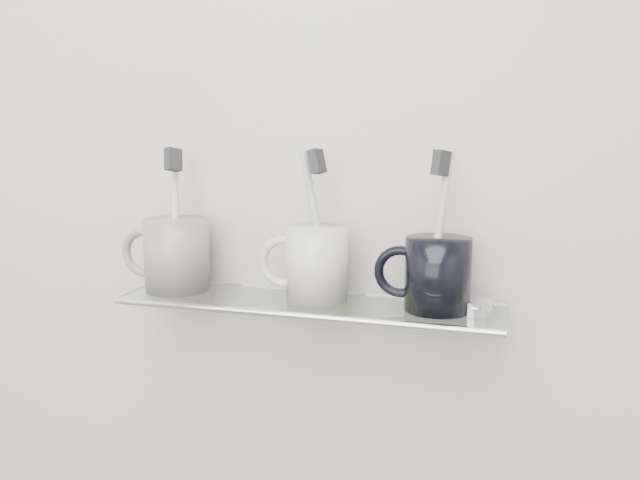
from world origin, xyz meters
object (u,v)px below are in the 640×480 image
at_px(shelf_glass, 308,304).
at_px(mug_center, 317,264).
at_px(mug_left, 177,255).
at_px(mug_right, 438,274).

xyz_separation_m(shelf_glass, mug_center, (0.01, 0.00, 0.05)).
xyz_separation_m(mug_left, mug_center, (0.20, 0.00, -0.00)).
distance_m(shelf_glass, mug_left, 0.20).
height_order(mug_left, mug_center, mug_left).
height_order(mug_left, mug_right, mug_left).
distance_m(mug_left, mug_center, 0.20).
height_order(shelf_glass, mug_right, mug_right).
xyz_separation_m(shelf_glass, mug_left, (-0.19, 0.00, 0.05)).
bearing_deg(mug_right, mug_left, 162.66).
relative_size(mug_left, mug_center, 1.02).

